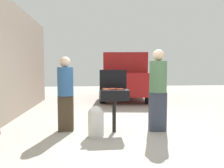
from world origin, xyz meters
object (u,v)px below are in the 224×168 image
at_px(hot_dog_2, 113,89).
at_px(hot_dog_4, 121,89).
at_px(hot_dog_3, 118,89).
at_px(hot_dog_8, 113,88).
at_px(hot_dog_7, 107,89).
at_px(propane_tank, 96,120).
at_px(person_left, 66,91).
at_px(hot_dog_5, 106,90).
at_px(hot_dog_1, 112,89).
at_px(person_right, 158,87).
at_px(bbq_grill, 114,96).
at_px(parked_minivan, 124,76).
at_px(hot_dog_6, 105,89).
at_px(hot_dog_0, 120,89).
at_px(hot_dog_9, 108,89).

relative_size(hot_dog_2, hot_dog_4, 1.00).
relative_size(hot_dog_3, hot_dog_8, 1.00).
bearing_deg(hot_dog_7, hot_dog_2, 6.29).
distance_m(propane_tank, person_left, 0.95).
distance_m(hot_dog_3, hot_dog_5, 0.30).
xyz_separation_m(hot_dog_1, person_right, (1.01, 0.07, 0.03)).
height_order(hot_dog_7, hot_dog_8, same).
bearing_deg(person_left, hot_dog_7, -5.02).
relative_size(hot_dog_7, person_right, 0.07).
height_order(bbq_grill, parked_minivan, parked_minivan).
bearing_deg(hot_dog_4, hot_dog_6, 170.25).
height_order(bbq_grill, person_left, person_left).
bearing_deg(hot_dog_7, hot_dog_5, -97.03).
relative_size(hot_dog_0, hot_dog_6, 1.00).
distance_m(hot_dog_3, hot_dog_8, 0.14).
bearing_deg(hot_dog_7, bbq_grill, -16.56).
bearing_deg(hot_dog_9, hot_dog_7, 105.22).
relative_size(hot_dog_3, person_right, 0.07).
bearing_deg(hot_dog_8, hot_dog_2, -109.49).
height_order(hot_dog_1, hot_dog_4, same).
relative_size(bbq_grill, hot_dog_8, 7.05).
height_order(hot_dog_7, propane_tank, hot_dog_7).
relative_size(hot_dog_8, hot_dog_9, 1.00).
bearing_deg(propane_tank, person_right, 9.93).
relative_size(person_left, person_right, 0.91).
relative_size(bbq_grill, hot_dog_6, 7.05).
xyz_separation_m(hot_dog_1, hot_dog_4, (0.21, 0.12, 0.00)).
bearing_deg(propane_tank, hot_dog_7, 49.71).
distance_m(hot_dog_4, hot_dog_7, 0.31).
xyz_separation_m(hot_dog_1, parked_minivan, (1.09, 5.15, 0.10)).
distance_m(hot_dog_7, propane_tank, 0.72).
bearing_deg(hot_dog_0, bbq_grill, 134.88).
distance_m(person_left, parked_minivan, 5.31).
xyz_separation_m(hot_dog_4, propane_tank, (-0.55, -0.29, -0.61)).
xyz_separation_m(hot_dog_1, hot_dog_9, (-0.08, 0.05, 0.00)).
bearing_deg(hot_dog_8, parked_minivan, 78.17).
relative_size(hot_dog_1, hot_dog_2, 1.00).
relative_size(hot_dog_2, person_right, 0.07).
xyz_separation_m(hot_dog_7, person_right, (1.11, -0.05, 0.03)).
height_order(hot_dog_5, hot_dog_8, same).
bearing_deg(hot_dog_2, propane_tank, -140.83).
relative_size(person_left, parked_minivan, 0.35).
bearing_deg(hot_dog_3, person_right, -1.57).
height_order(hot_dog_8, propane_tank, hot_dog_8).
bearing_deg(hot_dog_8, hot_dog_3, -47.85).
bearing_deg(person_left, hot_dog_5, -16.44).
bearing_deg(parked_minivan, hot_dog_1, 85.15).
bearing_deg(propane_tank, hot_dog_1, 26.26).
height_order(hot_dog_4, hot_dog_9, same).
relative_size(hot_dog_2, hot_dog_8, 1.00).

